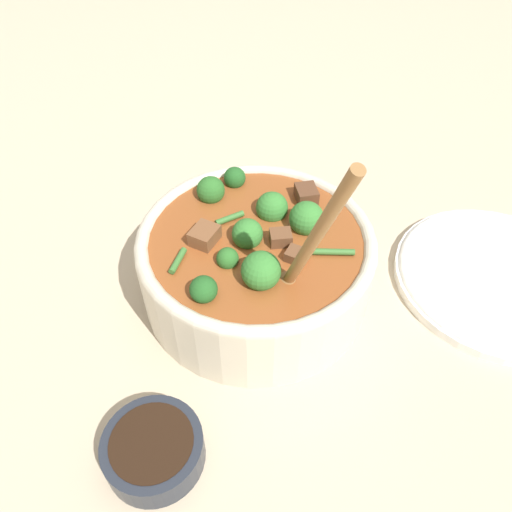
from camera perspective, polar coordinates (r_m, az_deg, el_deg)
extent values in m
plane|color=#C6B293|center=(0.63, 0.00, -4.04)|extent=(4.00, 4.00, 0.00)
cylinder|color=beige|center=(0.60, 0.00, -1.22)|extent=(0.27, 0.27, 0.09)
torus|color=beige|center=(0.56, 0.00, 1.94)|extent=(0.27, 0.27, 0.02)
cylinder|color=brown|center=(0.58, 0.00, -0.04)|extent=(0.25, 0.25, 0.06)
sphere|color=#387F33|center=(0.51, 0.57, -1.70)|extent=(0.04, 0.04, 0.04)
cylinder|color=#6B9956|center=(0.53, 0.55, -3.89)|extent=(0.01, 0.01, 0.02)
sphere|color=#235B23|center=(0.50, -6.01, -3.81)|extent=(0.03, 0.03, 0.03)
cylinder|color=#6B9956|center=(0.52, -5.84, -5.30)|extent=(0.01, 0.01, 0.01)
sphere|color=#2D6B28|center=(0.53, -3.28, -0.29)|extent=(0.02, 0.02, 0.02)
cylinder|color=#6B9956|center=(0.55, -3.20, -1.57)|extent=(0.01, 0.01, 0.01)
sphere|color=#387F33|center=(0.57, 5.79, 4.30)|extent=(0.04, 0.04, 0.04)
cylinder|color=#6B9956|center=(0.59, 5.59, 2.20)|extent=(0.01, 0.01, 0.02)
sphere|color=#2D6B28|center=(0.61, -5.20, 7.50)|extent=(0.03, 0.03, 0.03)
cylinder|color=#6B9956|center=(0.63, -5.05, 5.72)|extent=(0.01, 0.01, 0.02)
sphere|color=#235B23|center=(0.63, -2.45, 8.93)|extent=(0.03, 0.03, 0.03)
cylinder|color=#6B9956|center=(0.65, -2.39, 7.51)|extent=(0.01, 0.01, 0.01)
sphere|color=#387F33|center=(0.55, -0.91, 2.37)|extent=(0.04, 0.04, 0.04)
cylinder|color=#6B9956|center=(0.57, -0.88, 0.52)|extent=(0.01, 0.01, 0.02)
sphere|color=#387F33|center=(0.59, 1.83, 5.55)|extent=(0.04, 0.04, 0.04)
cylinder|color=#6B9956|center=(0.61, 1.77, 3.57)|extent=(0.01, 0.01, 0.02)
cube|color=brown|center=(0.54, 4.68, -0.13)|extent=(0.03, 0.03, 0.02)
cube|color=brown|center=(0.56, -5.88, 2.13)|extent=(0.04, 0.04, 0.02)
cube|color=brown|center=(0.61, 5.76, 6.91)|extent=(0.03, 0.03, 0.02)
cube|color=brown|center=(0.55, 2.83, 2.01)|extent=(0.02, 0.03, 0.02)
cylinder|color=#3D7533|center=(0.55, 8.84, 0.48)|extent=(0.02, 0.05, 0.01)
cylinder|color=#3D7533|center=(0.58, -3.03, 4.35)|extent=(0.01, 0.04, 0.01)
cylinder|color=#3D7533|center=(0.54, -8.92, -0.52)|extent=(0.03, 0.03, 0.01)
ellipsoid|color=olive|center=(0.53, 3.66, -2.83)|extent=(0.04, 0.03, 0.01)
cylinder|color=olive|center=(0.44, 6.84, 2.19)|extent=(0.09, 0.03, 0.19)
cylinder|color=#232833|center=(0.51, -11.59, -20.86)|extent=(0.10, 0.10, 0.03)
cylinder|color=black|center=(0.50, -11.80, -20.32)|extent=(0.08, 0.08, 0.01)
cylinder|color=white|center=(0.71, 25.79, -2.33)|extent=(0.26, 0.26, 0.01)
torus|color=white|center=(0.70, 25.94, -2.00)|extent=(0.25, 0.25, 0.01)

